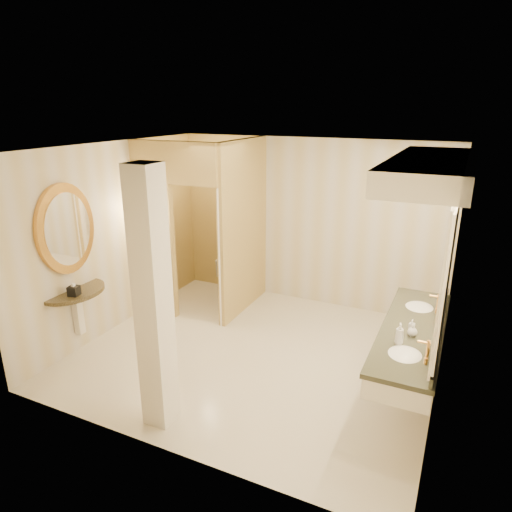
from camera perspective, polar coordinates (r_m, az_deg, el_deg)
The scene contains 16 objects.
floor at distance 6.27m, azimuth -0.02°, elevation -12.07°, with size 4.50×4.50×0.00m, color beige.
ceiling at distance 5.42m, azimuth -0.03°, elevation 13.33°, with size 4.50×4.50×0.00m, color white.
wall_back at distance 7.49m, azimuth 6.52°, elevation 4.17°, with size 4.50×0.02×2.70m, color beige.
wall_front at distance 4.12m, azimuth -12.08°, elevation -8.45°, with size 4.50×0.02×2.70m, color beige.
wall_left at distance 6.92m, azimuth -17.15°, elevation 2.26°, with size 0.02×4.00×2.70m, color beige.
wall_right at distance 5.22m, azimuth 22.99°, elevation -3.67°, with size 0.02×4.00×2.70m, color beige.
toilet_closet at distance 7.01m, azimuth -4.99°, elevation 3.54°, with size 1.50×1.55×2.70m.
wall_sconce at distance 6.94m, azimuth -13.08°, elevation 5.91°, with size 0.14×0.14×0.42m.
vanity at distance 5.01m, azimuth 20.23°, elevation -0.83°, with size 0.75×2.42×2.09m.
console_shelf at distance 6.29m, azimuth -22.33°, elevation -0.06°, with size 0.89×0.89×1.90m.
pillar at distance 4.57m, azimuth -12.73°, elevation -5.73°, with size 0.28×0.28×2.70m, color white.
tissue_box at distance 6.23m, azimuth -21.80°, elevation -4.06°, with size 0.12×0.12×0.12m, color black.
toilet at distance 8.04m, azimuth -2.87°, elevation -2.13°, with size 0.40×0.70×0.71m, color white.
soap_bottle_a at distance 5.20m, azimuth 18.91°, elevation -8.19°, with size 0.06×0.06×0.13m, color beige.
soap_bottle_b at distance 5.10m, azimuth 18.98°, elevation -8.76°, with size 0.10×0.10×0.13m, color silver.
soap_bottle_c at distance 4.88m, azimuth 17.51°, elevation -9.24°, with size 0.09×0.09×0.23m, color #C6B28C.
Camera 1 is at (2.30, -4.88, 3.19)m, focal length 32.00 mm.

